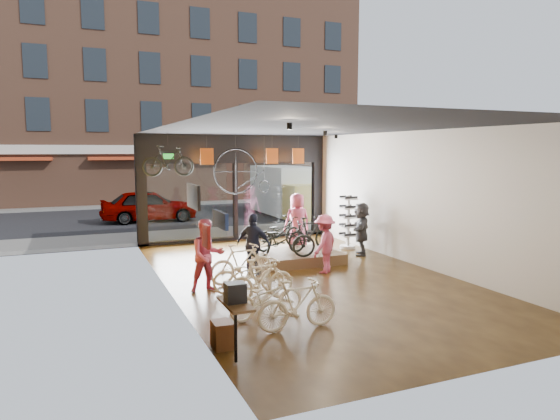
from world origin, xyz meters
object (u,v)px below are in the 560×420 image
floor_bike_5 (242,263)px  display_bike_left (281,240)px  sunglasses_rack (348,222)px  penny_farthing (245,173)px  display_bike_mid (310,234)px  customer_2 (254,244)px  hung_bike (168,161)px  display_platform (297,257)px  floor_bike_3 (261,280)px  customer_1 (207,256)px  floor_bike_1 (297,304)px  customer_3 (325,244)px  floor_bike_2 (266,297)px  customer_5 (361,229)px  floor_bike_4 (249,274)px  street_car (149,206)px  box_truck (292,192)px  display_bike_right (279,233)px  customer_4 (297,221)px

floor_bike_5 → display_bike_left: 1.89m
sunglasses_rack → penny_farthing: (-2.99, 1.78, 1.61)m
display_bike_mid → customer_2: (-2.13, -0.96, 0.00)m
hung_bike → display_platform: bearing=-129.3°
floor_bike_3 → customer_1: (-0.86, 1.20, 0.37)m
floor_bike_1 → display_platform: 5.54m
display_platform → customer_3: (0.16, -1.45, 0.63)m
customer_2 → floor_bike_2: bearing=118.1°
floor_bike_2 → floor_bike_3: size_ratio=0.99×
customer_1 → customer_2: (1.52, 1.10, -0.04)m
floor_bike_1 → floor_bike_5: floor_bike_5 is taller
floor_bike_1 → customer_5: 6.92m
floor_bike_1 → customer_1: size_ratio=0.92×
floor_bike_5 → customer_3: customer_3 is taller
display_bike_left → hung_bike: 4.46m
floor_bike_4 → sunglasses_rack: size_ratio=0.93×
floor_bike_1 → hung_bike: bearing=8.1°
floor_bike_5 → customer_5: bearing=-74.4°
street_car → display_bike_left: street_car is taller
floor_bike_2 → floor_bike_1: bearing=-166.8°
customer_3 → penny_farthing: size_ratio=0.81×
floor_bike_2 → penny_farthing: bearing=-22.7°
sunglasses_rack → penny_farthing: penny_farthing is taller
floor_bike_5 → display_bike_left: display_bike_left is taller
box_truck → floor_bike_1: bearing=-113.5°
display_bike_left → customer_3: (0.87, -0.91, -0.01)m
floor_bike_3 → display_bike_right: (1.98, 3.80, 0.30)m
floor_bike_1 → display_bike_left: (1.57, 4.51, 0.33)m
customer_4 → hung_bike: bearing=-6.5°
sunglasses_rack → floor_bike_5: bearing=-130.5°
customer_3 → street_car: bearing=-112.2°
display_bike_right → sunglasses_rack: size_ratio=1.03×
box_truck → customer_4: box_truck is taller
floor_bike_1 → display_bike_left: bearing=-18.2°
customer_5 → customer_3: bearing=-20.8°
floor_bike_2 → display_bike_mid: bearing=-42.6°
customer_5 → customer_4: bearing=-108.5°
display_platform → customer_4: customer_4 is taller
floor_bike_4 → street_car: bearing=11.1°
box_truck → floor_bike_4: box_truck is taller
display_bike_mid → customer_4: size_ratio=0.91×
floor_bike_2 → customer_4: 7.04m
floor_bike_1 → customer_3: (2.44, 3.59, 0.32)m
display_bike_left → hung_bike: (-2.50, 3.01, 2.13)m
floor_bike_5 → customer_3: (2.38, 0.18, 0.29)m
customer_5 → hung_bike: (-5.50, 2.32, 2.10)m
floor_bike_1 → floor_bike_4: size_ratio=0.94×
display_platform → street_car: bearing=105.1°
customer_4 → hung_bike: 4.59m
customer_2 → penny_farthing: 4.41m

